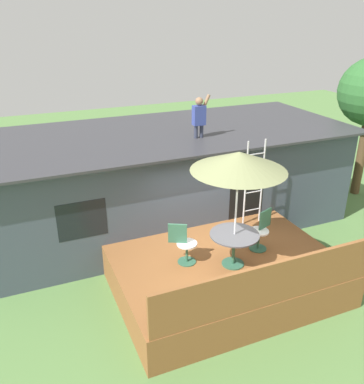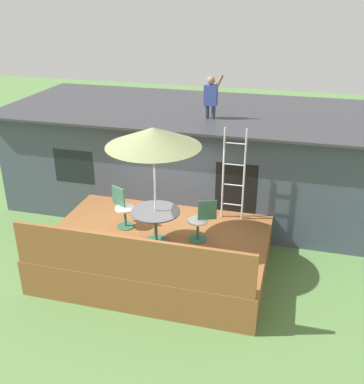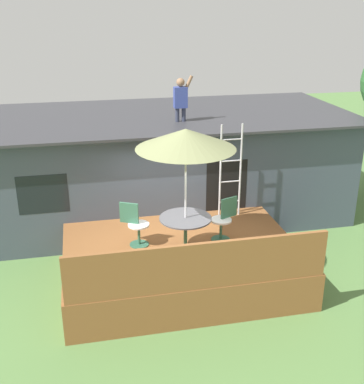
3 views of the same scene
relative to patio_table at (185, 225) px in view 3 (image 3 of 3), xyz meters
name	(u,v)px [view 3 (image 3 of 3)]	position (x,y,z in m)	size (l,w,h in m)	color
ground_plane	(181,279)	(-0.05, 0.25, -1.39)	(40.00, 40.00, 0.00)	#567F42
house	(153,165)	(-0.05, 3.85, 0.01)	(10.50, 4.50, 2.77)	#424C5B
deck	(181,262)	(-0.05, 0.25, -0.99)	(4.78, 3.43, 0.80)	brown
deck_railing	(200,266)	(-0.05, -1.41, -0.14)	(4.68, 0.08, 0.90)	brown
patio_table	(185,225)	(0.00, 0.00, 0.00)	(1.04, 1.04, 0.74)	#33664C
patio_umbrella	(186,139)	(0.00, 0.00, 1.76)	(1.90, 1.90, 2.54)	silver
step_ladder	(230,171)	(1.39, 1.51, 0.51)	(0.52, 0.04, 2.20)	silver
person_figure	(181,97)	(0.54, 2.94, 2.00)	(0.47, 0.20, 1.11)	#33384C
patio_chair_left	(135,224)	(-0.94, 0.50, -0.13)	(0.58, 0.44, 0.92)	#33664C
patio_chair_right	(224,219)	(0.91, 0.35, -0.13)	(0.60, 0.44, 0.92)	#33664C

